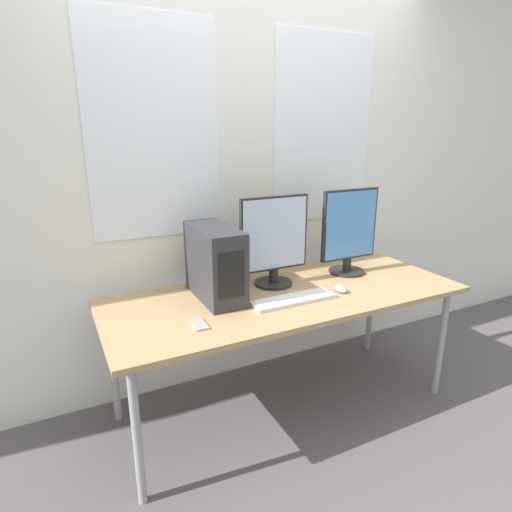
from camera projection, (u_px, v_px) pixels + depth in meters
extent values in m
plane|color=#565156|center=(322.00, 447.00, 2.23)|extent=(14.00, 14.00, 0.00)
cube|color=silver|center=(245.00, 169.00, 2.62)|extent=(8.00, 0.06, 2.70)
cube|color=white|center=(154.00, 130.00, 2.29)|extent=(0.73, 0.01, 1.16)
cube|color=white|center=(324.00, 130.00, 2.76)|extent=(0.73, 0.01, 1.16)
cube|color=tan|center=(286.00, 295.00, 2.36)|extent=(1.97, 0.79, 0.03)
cylinder|color=#99999E|center=(137.00, 436.00, 1.80)|extent=(0.04, 0.04, 0.70)
cylinder|color=#99999E|center=(441.00, 343.00, 2.58)|extent=(0.04, 0.04, 0.70)
cylinder|color=#99999E|center=(113.00, 365.00, 2.34)|extent=(0.04, 0.04, 0.70)
cylinder|color=#99999E|center=(371.00, 305.00, 3.12)|extent=(0.04, 0.04, 0.70)
cube|color=#2D2D33|center=(215.00, 263.00, 2.24)|extent=(0.19, 0.44, 0.38)
cube|color=black|center=(232.00, 275.00, 2.05)|extent=(0.13, 0.00, 0.23)
cylinder|color=black|center=(273.00, 283.00, 2.48)|extent=(0.22, 0.22, 0.02)
cylinder|color=black|center=(273.00, 274.00, 2.46)|extent=(0.05, 0.05, 0.09)
cube|color=black|center=(273.00, 234.00, 2.39)|extent=(0.41, 0.03, 0.42)
cube|color=silver|center=(275.00, 234.00, 2.38)|extent=(0.39, 0.00, 0.40)
cylinder|color=black|center=(346.00, 271.00, 2.68)|extent=(0.22, 0.22, 0.02)
cylinder|color=black|center=(347.00, 263.00, 2.66)|extent=(0.05, 0.05, 0.09)
cube|color=black|center=(349.00, 224.00, 2.59)|extent=(0.39, 0.03, 0.43)
cube|color=#4C8CD8|center=(351.00, 225.00, 2.58)|extent=(0.36, 0.00, 0.41)
cube|color=silver|center=(293.00, 300.00, 2.23)|extent=(0.46, 0.13, 0.02)
cube|color=white|center=(293.00, 298.00, 2.23)|extent=(0.42, 0.11, 0.00)
ellipsoid|color=#B2B2B7|center=(340.00, 289.00, 2.36)|extent=(0.06, 0.09, 0.03)
cube|color=#99999E|center=(199.00, 325.00, 1.96)|extent=(0.07, 0.12, 0.01)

